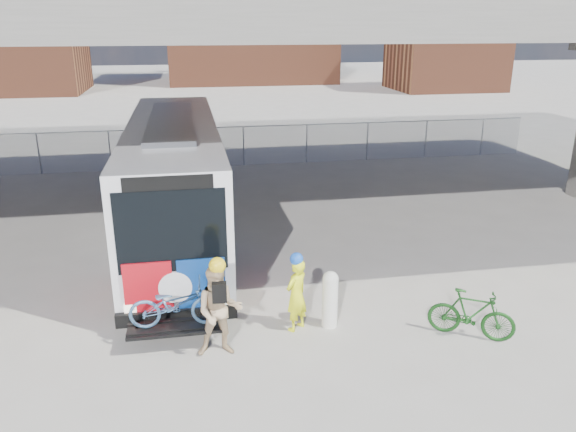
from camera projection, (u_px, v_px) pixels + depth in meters
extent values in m
plane|color=#9E9991|center=(255.00, 273.00, 15.05)|extent=(160.00, 160.00, 0.00)
cube|color=silver|center=(175.00, 175.00, 17.09)|extent=(2.55, 12.00, 3.20)
cube|color=black|center=(174.00, 151.00, 17.34)|extent=(2.61, 11.00, 1.28)
cube|color=black|center=(171.00, 231.00, 11.43)|extent=(2.24, 0.12, 1.76)
cube|color=black|center=(168.00, 182.00, 11.09)|extent=(1.78, 0.12, 0.30)
cube|color=black|center=(177.00, 315.00, 11.95)|extent=(2.55, 0.20, 0.30)
cube|color=#B30D17|center=(148.00, 289.00, 11.67)|extent=(1.00, 0.08, 1.20)
cube|color=navy|center=(202.00, 285.00, 11.86)|extent=(1.00, 0.08, 1.20)
cylinder|color=silver|center=(175.00, 287.00, 11.75)|extent=(0.70, 0.06, 0.70)
cube|color=gray|center=(171.00, 120.00, 16.54)|extent=(1.28, 7.20, 0.14)
cube|color=black|center=(177.00, 327.00, 11.49)|extent=(2.00, 0.70, 0.06)
cylinder|color=black|center=(128.00, 284.00, 13.27)|extent=(0.30, 1.00, 1.00)
cylinder|color=black|center=(226.00, 276.00, 13.67)|extent=(0.30, 1.00, 1.00)
cylinder|color=black|center=(147.00, 185.00, 21.27)|extent=(0.30, 1.00, 1.00)
cylinder|color=black|center=(209.00, 183.00, 21.66)|extent=(0.30, 1.00, 1.00)
cube|color=#B30D17|center=(121.00, 243.00, 13.55)|extent=(0.06, 2.60, 1.70)
cube|color=navy|center=(126.00, 222.00, 15.03)|extent=(0.06, 1.40, 1.70)
cube|color=#B30D17|center=(229.00, 237.00, 13.99)|extent=(0.06, 2.60, 1.70)
cube|color=navy|center=(224.00, 216.00, 15.48)|extent=(0.06, 1.40, 1.70)
imported|color=teal|center=(176.00, 304.00, 11.32)|extent=(1.89, 0.72, 0.98)
cube|color=#605E59|center=(233.00, 8.00, 16.56)|extent=(40.00, 16.00, 1.50)
cylinder|color=gray|center=(39.00, 154.00, 24.56)|extent=(0.06, 0.06, 1.80)
cylinder|color=gray|center=(133.00, 150.00, 25.23)|extent=(0.06, 0.06, 1.80)
cylinder|color=gray|center=(222.00, 147.00, 25.91)|extent=(0.06, 0.06, 1.80)
cylinder|color=gray|center=(307.00, 144.00, 26.59)|extent=(0.06, 0.06, 1.80)
cylinder|color=gray|center=(387.00, 141.00, 27.27)|extent=(0.06, 0.06, 1.80)
cylinder|color=gray|center=(463.00, 138.00, 27.94)|extent=(0.06, 0.06, 1.80)
plane|color=gray|center=(222.00, 147.00, 25.91)|extent=(30.00, 0.00, 30.00)
cube|color=gray|center=(221.00, 127.00, 25.61)|extent=(30.00, 0.05, 0.04)
cube|color=brown|center=(2.00, 38.00, 52.20)|extent=(14.00, 10.00, 10.00)
cube|color=brown|center=(249.00, 26.00, 62.45)|extent=(18.00, 12.00, 12.00)
cube|color=brown|center=(446.00, 48.00, 55.00)|extent=(10.00, 8.00, 8.00)
cylinder|color=silver|center=(330.00, 303.00, 12.24)|extent=(0.34, 0.34, 1.14)
sphere|color=silver|center=(331.00, 279.00, 12.05)|extent=(0.34, 0.34, 0.34)
imported|color=#EFF91A|center=(296.00, 295.00, 12.03)|extent=(0.71, 0.68, 1.64)
sphere|color=blue|center=(297.00, 259.00, 11.75)|extent=(0.28, 0.28, 0.28)
imported|color=tan|center=(219.00, 311.00, 11.07)|extent=(0.97, 0.78, 1.92)
sphere|color=yellow|center=(217.00, 266.00, 10.75)|extent=(0.33, 0.33, 0.33)
cube|color=black|center=(219.00, 292.00, 10.72)|extent=(0.29, 0.18, 0.40)
imported|color=#164616|center=(471.00, 314.00, 11.81)|extent=(1.80, 1.36, 1.08)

